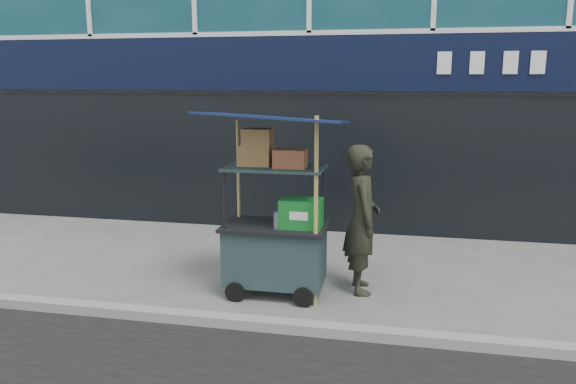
# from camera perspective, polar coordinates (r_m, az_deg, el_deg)

# --- Properties ---
(ground) EXTENTS (80.00, 80.00, 0.00)m
(ground) POSITION_cam_1_polar(r_m,az_deg,el_deg) (6.46, -3.97, -12.85)
(ground) COLOR #5F5E5A
(ground) RESTS_ON ground
(curb) EXTENTS (80.00, 0.18, 0.12)m
(curb) POSITION_cam_1_polar(r_m,az_deg,el_deg) (6.26, -4.48, -13.08)
(curb) COLOR gray
(curb) RESTS_ON ground
(vendor_cart) EXTENTS (1.71, 1.21, 2.30)m
(vendor_cart) POSITION_cam_1_polar(r_m,az_deg,el_deg) (6.93, -1.18, -4.03)
(vendor_cart) COLOR #1C2F30
(vendor_cart) RESTS_ON ground
(vendor_man) EXTENTS (0.59, 0.76, 1.87)m
(vendor_man) POSITION_cam_1_polar(r_m,az_deg,el_deg) (7.06, 7.51, -2.75)
(vendor_man) COLOR #27291E
(vendor_man) RESTS_ON ground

